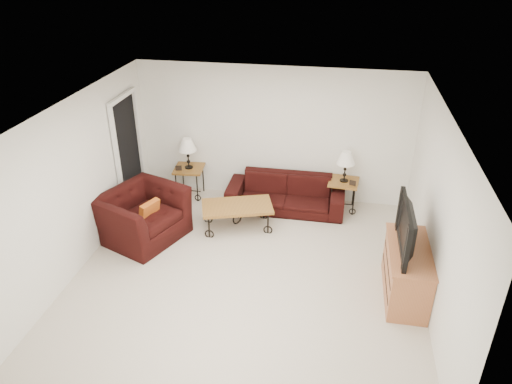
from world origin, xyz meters
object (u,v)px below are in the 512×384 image
(side_table_right, at_px, (343,195))
(television, at_px, (413,229))
(armchair, at_px, (143,215))
(coffee_table, at_px, (237,216))
(tv_stand, at_px, (406,272))
(backpack, at_px, (322,206))
(sofa, at_px, (286,193))
(lamp_right, at_px, (345,167))
(lamp_left, at_px, (188,153))
(side_table_left, at_px, (190,182))

(side_table_right, distance_m, television, 2.56)
(side_table_right, distance_m, armchair, 3.56)
(coffee_table, xyz_separation_m, tv_stand, (2.65, -1.29, 0.16))
(backpack, bearing_deg, sofa, 163.54)
(coffee_table, bearing_deg, backpack, 24.59)
(lamp_right, bearing_deg, backpack, -134.64)
(sofa, bearing_deg, tv_stand, -47.40)
(armchair, bearing_deg, lamp_left, 10.96)
(side_table_left, bearing_deg, television, -31.09)
(lamp_left, distance_m, lamp_right, 2.89)
(sofa, xyz_separation_m, coffee_table, (-0.72, -0.81, -0.09))
(armchair, relative_size, tv_stand, 1.01)
(sofa, xyz_separation_m, side_table_right, (1.02, 0.18, -0.03))
(sofa, distance_m, lamp_left, 1.96)
(sofa, height_order, side_table_left, sofa)
(side_table_right, relative_size, coffee_table, 0.48)
(television, bearing_deg, backpack, -147.65)
(coffee_table, height_order, armchair, armchair)
(lamp_right, bearing_deg, side_table_left, -180.00)
(armchair, height_order, tv_stand, armchair)
(side_table_left, xyz_separation_m, coffee_table, (1.14, -0.99, -0.07))
(tv_stand, bearing_deg, side_table_right, 111.66)
(lamp_left, relative_size, television, 0.52)
(sofa, height_order, lamp_right, lamp_right)
(lamp_left, bearing_deg, side_table_right, 0.00)
(lamp_right, height_order, coffee_table, lamp_right)
(side_table_left, height_order, backpack, side_table_left)
(lamp_right, bearing_deg, sofa, -170.00)
(coffee_table, height_order, television, television)
(side_table_left, relative_size, backpack, 1.39)
(tv_stand, bearing_deg, side_table_left, 149.05)
(side_table_right, bearing_deg, lamp_left, -180.00)
(backpack, bearing_deg, side_table_left, 169.33)
(coffee_table, distance_m, armchair, 1.57)
(sofa, relative_size, lamp_right, 3.73)
(side_table_left, xyz_separation_m, armchair, (-0.32, -1.54, 0.12))
(lamp_left, height_order, television, television)
(sofa, bearing_deg, television, -47.70)
(armchair, distance_m, tv_stand, 4.17)
(sofa, relative_size, backpack, 5.00)
(tv_stand, distance_m, television, 0.70)
(side_table_left, bearing_deg, lamp_right, 0.00)
(side_table_right, relative_size, lamp_left, 0.97)
(side_table_right, bearing_deg, side_table_left, -180.00)
(coffee_table, height_order, tv_stand, tv_stand)
(tv_stand, distance_m, backpack, 2.30)
(lamp_right, xyz_separation_m, tv_stand, (0.90, -2.27, -0.47))
(side_table_right, distance_m, lamp_right, 0.57)
(lamp_right, height_order, armchair, lamp_right)
(sofa, distance_m, tv_stand, 2.84)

